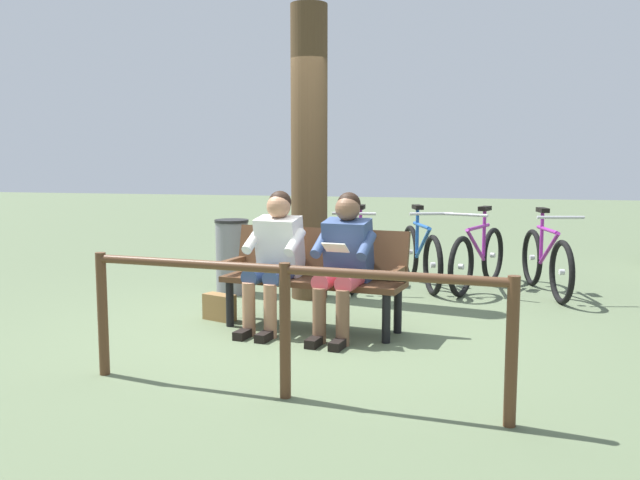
{
  "coord_description": "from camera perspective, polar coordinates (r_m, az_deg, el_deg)",
  "views": [
    {
      "loc": [
        -1.44,
        5.6,
        1.49
      ],
      "look_at": [
        -0.06,
        -0.31,
        0.75
      ],
      "focal_mm": 38.09,
      "sensor_mm": 36.0,
      "label": 1
    }
  ],
  "objects": [
    {
      "name": "bicycle_orange",
      "position": [
        7.89,
        3.24,
        -1.3
      ],
      "size": [
        0.48,
        1.68,
        0.94
      ],
      "rotation": [
        0.0,
        0.0,
        1.62
      ],
      "color": "black",
      "rests_on": "ground"
    },
    {
      "name": "person_companion",
      "position": [
        5.89,
        -3.83,
        -1.12
      ],
      "size": [
        0.53,
        0.81,
        1.2
      ],
      "rotation": [
        0.0,
        0.0,
        -0.16
      ],
      "color": "white",
      "rests_on": "ground"
    },
    {
      "name": "bicycle_purple",
      "position": [
        7.87,
        13.13,
        -1.48
      ],
      "size": [
        0.68,
        1.6,
        0.94
      ],
      "rotation": [
        0.0,
        0.0,
        1.23
      ],
      "color": "black",
      "rests_on": "ground"
    },
    {
      "name": "handbag",
      "position": [
        6.34,
        -8.45,
        -5.59
      ],
      "size": [
        0.33,
        0.24,
        0.24
      ],
      "primitive_type": "cube",
      "rotation": [
        0.0,
        0.0,
        -0.36
      ],
      "color": "olive",
      "rests_on": "ground"
    },
    {
      "name": "bicycle_red",
      "position": [
        7.94,
        8.47,
        -1.31
      ],
      "size": [
        0.67,
        1.6,
        0.94
      ],
      "rotation": [
        0.0,
        0.0,
        1.91
      ],
      "color": "black",
      "rests_on": "ground"
    },
    {
      "name": "tree_trunk",
      "position": [
        7.15,
        -0.92,
        7.21
      ],
      "size": [
        0.38,
        0.38,
        3.05
      ],
      "primitive_type": "cylinder",
      "color": "#4C3823",
      "rests_on": "ground"
    },
    {
      "name": "ground_plane",
      "position": [
        5.97,
        -1.24,
        -7.5
      ],
      "size": [
        40.0,
        40.0,
        0.0
      ],
      "primitive_type": "plane",
      "color": "#566647"
    },
    {
      "name": "litter_bin",
      "position": [
        7.51,
        -7.39,
        -1.38
      ],
      "size": [
        0.37,
        0.37,
        0.82
      ],
      "color": "slate",
      "rests_on": "ground"
    },
    {
      "name": "person_reading",
      "position": [
        5.64,
        2.03,
        -1.46
      ],
      "size": [
        0.53,
        0.81,
        1.2
      ],
      "rotation": [
        0.0,
        0.0,
        -0.16
      ],
      "color": "#334772",
      "rests_on": "ground"
    },
    {
      "name": "bench",
      "position": [
        5.93,
        -0.36,
        -2.59
      ],
      "size": [
        1.66,
        0.73,
        0.87
      ],
      "rotation": [
        0.0,
        0.0,
        -0.16
      ],
      "color": "#51331E",
      "rests_on": "ground"
    },
    {
      "name": "railing_fence",
      "position": [
        4.19,
        -2.97,
        -5.58
      ],
      "size": [
        2.75,
        0.38,
        0.85
      ],
      "rotation": [
        0.0,
        0.0,
        -0.11
      ],
      "color": "#51331E",
      "rests_on": "ground"
    },
    {
      "name": "bicycle_silver",
      "position": [
        7.81,
        18.45,
        -1.73
      ],
      "size": [
        0.53,
        1.65,
        0.94
      ],
      "rotation": [
        0.0,
        0.0,
        1.79
      ],
      "color": "black",
      "rests_on": "ground"
    }
  ]
}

